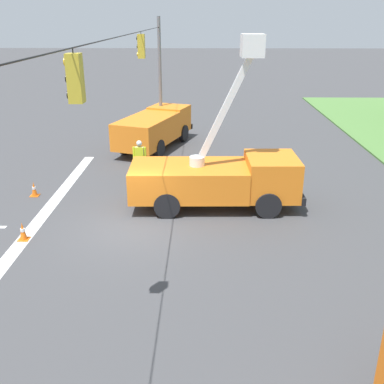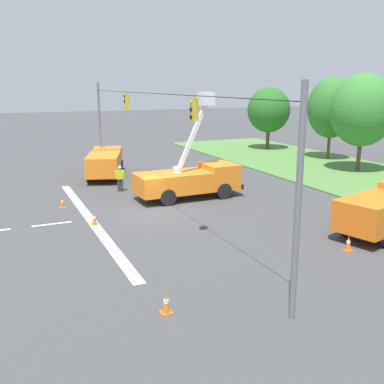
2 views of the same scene
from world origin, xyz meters
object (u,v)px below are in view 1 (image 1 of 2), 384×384
Objects in this scene: road_worker at (140,156)px; traffic_cone_mid_right at (23,231)px; utility_truck_bucket_lift at (219,176)px; traffic_cone_mid_left at (34,189)px; utility_truck_support_far at (155,127)px.

road_worker reaches higher than traffic_cone_mid_right.
utility_truck_bucket_lift is 7.94m from traffic_cone_mid_left.
utility_truck_support_far is (-8.64, -3.39, -0.09)m from utility_truck_bucket_lift.
traffic_cone_mid_left is at bearing -96.65° from utility_truck_bucket_lift.
utility_truck_support_far reaches higher than road_worker.
utility_truck_bucket_lift is at bearing 83.35° from traffic_cone_mid_left.
utility_truck_support_far is 5.12m from road_worker.
traffic_cone_mid_right is (6.66, -3.18, -0.69)m from road_worker.
road_worker is 2.72× the size of traffic_cone_mid_right.
traffic_cone_mid_right is at bearing -25.51° from road_worker.
traffic_cone_mid_left is 4.17m from traffic_cone_mid_right.
utility_truck_support_far is 10.88× the size of traffic_cone_mid_left.
utility_truck_support_far is at bearing 177.56° from road_worker.
utility_truck_support_far reaches higher than traffic_cone_mid_left.
utility_truck_bucket_lift reaches higher than traffic_cone_mid_left.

